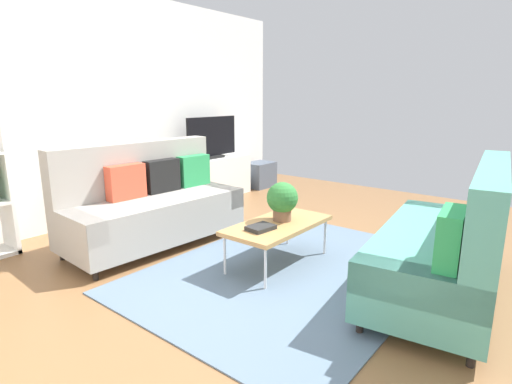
# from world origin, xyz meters

# --- Properties ---
(ground_plane) EXTENTS (7.68, 7.68, 0.00)m
(ground_plane) POSITION_xyz_m (0.00, 0.00, 0.00)
(ground_plane) COLOR brown
(wall_far) EXTENTS (6.40, 0.12, 2.90)m
(wall_far) POSITION_xyz_m (0.00, 2.80, 1.45)
(wall_far) COLOR white
(wall_far) RESTS_ON ground_plane
(area_rug) EXTENTS (2.90, 2.20, 0.01)m
(area_rug) POSITION_xyz_m (-0.05, -0.13, 0.01)
(area_rug) COLOR slate
(area_rug) RESTS_ON ground_plane
(couch_beige) EXTENTS (1.94, 0.95, 1.10)m
(couch_beige) POSITION_xyz_m (-0.38, 1.49, 0.45)
(couch_beige) COLOR gray
(couch_beige) RESTS_ON ground_plane
(couch_green) EXTENTS (1.99, 1.08, 1.10)m
(couch_green) POSITION_xyz_m (0.30, -1.35, 0.44)
(couch_green) COLOR teal
(couch_green) RESTS_ON ground_plane
(coffee_table) EXTENTS (1.10, 0.56, 0.42)m
(coffee_table) POSITION_xyz_m (0.00, 0.07, 0.39)
(coffee_table) COLOR #B7844C
(coffee_table) RESTS_ON ground_plane
(tv_console) EXTENTS (1.40, 0.44, 0.64)m
(tv_console) POSITION_xyz_m (1.53, 2.46, 0.32)
(tv_console) COLOR silver
(tv_console) RESTS_ON ground_plane
(tv) EXTENTS (1.00, 0.20, 0.64)m
(tv) POSITION_xyz_m (1.53, 2.44, 0.95)
(tv) COLOR black
(tv) RESTS_ON tv_console
(storage_trunk) EXTENTS (0.52, 0.40, 0.44)m
(storage_trunk) POSITION_xyz_m (2.63, 2.36, 0.22)
(storage_trunk) COLOR #4C5666
(storage_trunk) RESTS_ON ground_plane
(potted_plant) EXTENTS (0.30, 0.30, 0.38)m
(potted_plant) POSITION_xyz_m (0.09, 0.09, 0.63)
(potted_plant) COLOR brown
(potted_plant) RESTS_ON coffee_table
(table_book_0) EXTENTS (0.26, 0.21, 0.04)m
(table_book_0) POSITION_xyz_m (-0.26, 0.08, 0.44)
(table_book_0) COLOR #262626
(table_book_0) RESTS_ON coffee_table
(vase_0) EXTENTS (0.11, 0.11, 0.13)m
(vase_0) POSITION_xyz_m (0.95, 2.51, 0.71)
(vase_0) COLOR silver
(vase_0) RESTS_ON tv_console
(bottle_0) EXTENTS (0.04, 0.04, 0.19)m
(bottle_0) POSITION_xyz_m (1.12, 2.42, 0.73)
(bottle_0) COLOR red
(bottle_0) RESTS_ON tv_console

